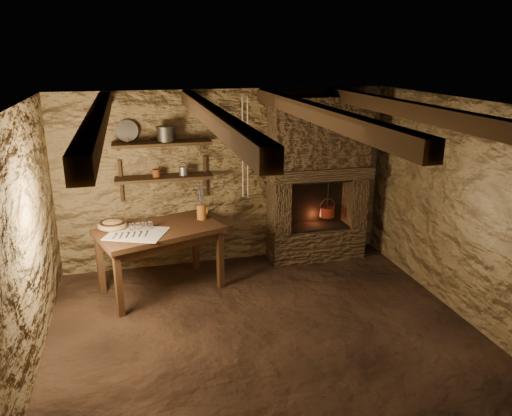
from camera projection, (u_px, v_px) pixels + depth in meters
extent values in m
plane|color=black|center=(264.00, 331.00, 5.36)|extent=(4.50, 4.50, 0.00)
cube|color=brown|center=(226.00, 178.00, 6.84)|extent=(4.50, 0.04, 2.40)
cube|color=brown|center=(347.00, 330.00, 3.15)|extent=(4.50, 0.04, 2.40)
cube|color=brown|center=(23.00, 247.00, 4.47)|extent=(0.04, 4.00, 2.40)
cube|color=brown|center=(460.00, 209.00, 5.52)|extent=(0.04, 4.00, 2.40)
cube|color=black|center=(265.00, 105.00, 4.63)|extent=(4.50, 4.00, 0.04)
cube|color=black|center=(98.00, 120.00, 4.31)|extent=(0.14, 3.95, 0.16)
cube|color=black|center=(212.00, 116.00, 4.54)|extent=(0.14, 3.95, 0.16)
cube|color=black|center=(315.00, 113.00, 4.77)|extent=(0.14, 3.95, 0.16)
cube|color=black|center=(409.00, 110.00, 5.01)|extent=(0.14, 3.95, 0.16)
cube|color=black|center=(164.00, 178.00, 6.46)|extent=(1.25, 0.30, 0.04)
cube|color=black|center=(162.00, 143.00, 6.33)|extent=(1.25, 0.30, 0.04)
cube|color=#3E2E1F|center=(315.00, 242.00, 7.22)|extent=(1.35, 0.45, 0.45)
cube|color=#3E2E1F|center=(279.00, 206.00, 6.90)|extent=(0.23, 0.45, 0.75)
cube|color=#3E2E1F|center=(354.00, 200.00, 7.16)|extent=(0.23, 0.45, 0.75)
cube|color=#3E2E1F|center=(319.00, 172.00, 6.87)|extent=(1.43, 0.51, 0.16)
cube|color=#3E2E1F|center=(320.00, 131.00, 6.73)|extent=(1.35, 0.45, 0.94)
cube|color=black|center=(312.00, 199.00, 7.21)|extent=(0.90, 0.06, 0.75)
cube|color=#372113|center=(159.00, 230.00, 6.04)|extent=(1.63, 1.25, 0.06)
cube|color=#372113|center=(159.00, 238.00, 6.07)|extent=(1.48, 1.10, 0.10)
cube|color=beige|center=(137.00, 233.00, 5.85)|extent=(0.81, 0.74, 0.01)
cylinder|color=#9B5A1E|center=(202.00, 212.00, 6.33)|extent=(0.16, 0.16, 0.19)
torus|color=#9B5A1E|center=(207.00, 210.00, 6.34)|extent=(0.02, 0.10, 0.10)
ellipsoid|color=#A78048|center=(113.00, 225.00, 6.01)|extent=(0.47, 0.47, 0.13)
cylinder|color=#2C2927|center=(166.00, 135.00, 6.31)|extent=(0.29, 0.29, 0.18)
cylinder|color=#979893|center=(127.00, 131.00, 6.27)|extent=(0.29, 0.16, 0.27)
cylinder|color=#5D2C12|center=(156.00, 173.00, 6.42)|extent=(0.12, 0.12, 0.10)
cylinder|color=maroon|center=(327.00, 212.00, 7.06)|extent=(0.26, 0.26, 0.14)
torus|color=#2C2927|center=(327.00, 206.00, 7.04)|extent=(0.23, 0.01, 0.23)
cylinder|color=#2C2927|center=(328.00, 195.00, 6.99)|extent=(0.01, 0.01, 0.44)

